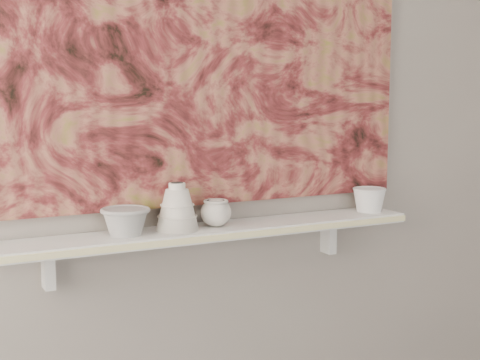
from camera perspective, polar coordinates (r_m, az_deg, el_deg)
wall_back at (r=2.14m, az=-3.63°, el=7.52°), size 3.60×0.00×3.60m
shelf at (r=2.10m, az=-2.50°, el=-4.42°), size 1.40×0.18×0.03m
shelf_stripe at (r=2.02m, az=-1.40°, el=-4.89°), size 1.40×0.01×0.02m
bracket_left at (r=2.03m, az=-16.05°, el=-7.26°), size 0.03×0.06×0.12m
bracket_right at (r=2.41m, az=7.55°, el=-4.79°), size 0.03×0.06×0.12m
painting at (r=2.14m, az=-3.52°, el=12.62°), size 1.50×0.02×1.10m
house_motif at (r=2.34m, az=6.85°, el=4.56°), size 0.09×0.00×0.08m
bowl_grey at (r=1.99m, az=-9.75°, el=-3.47°), size 0.16×0.16×0.08m
cup_cream at (r=2.10m, az=-2.07°, el=-2.79°), size 0.11×0.11×0.09m
bell_vessel at (r=2.04m, az=-5.38°, el=-2.26°), size 0.16×0.16×0.15m
bowl_white at (r=2.41m, az=10.97°, el=-1.65°), size 0.14×0.14×0.09m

